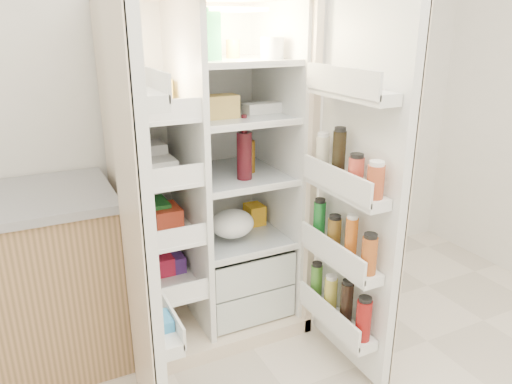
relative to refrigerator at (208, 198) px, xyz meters
name	(u,v)px	position (x,y,z in m)	size (l,w,h in m)	color
wall_back	(196,79)	(0.08, 0.35, 0.60)	(4.00, 0.02, 2.70)	silver
refrigerator	(208,198)	(0.00, 0.00, 0.00)	(0.92, 0.70, 1.80)	beige
freezer_door	(139,231)	(-0.51, -0.60, 0.15)	(0.15, 0.40, 1.72)	white
fridge_door	(356,205)	(0.47, -0.69, 0.12)	(0.17, 0.58, 1.72)	white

